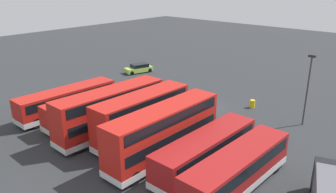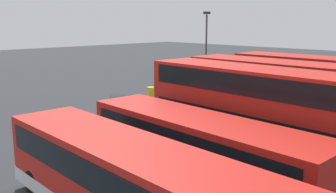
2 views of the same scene
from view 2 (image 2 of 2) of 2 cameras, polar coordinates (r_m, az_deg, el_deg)
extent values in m
plane|color=#2D3033|center=(27.89, -3.49, -2.29)|extent=(140.00, 140.00, 0.00)
cube|color=black|center=(32.12, 19.12, 3.00)|extent=(2.25, 0.10, 1.10)
cylinder|color=black|center=(30.77, 20.27, -0.64)|extent=(0.32, 1.11, 1.10)
cylinder|color=black|center=(32.77, 22.06, -0.07)|extent=(0.32, 1.11, 1.10)
cube|color=black|center=(29.50, 14.99, 2.55)|extent=(2.25, 0.07, 1.10)
cylinder|color=black|center=(28.14, 16.09, -1.45)|extent=(0.31, 1.10, 1.10)
cylinder|color=black|center=(30.07, 18.26, -0.77)|extent=(0.31, 1.10, 1.10)
cube|color=red|center=(23.34, 23.55, 0.24)|extent=(2.56, 11.76, 4.20)
cube|color=silver|center=(23.73, 23.21, -4.09)|extent=(2.60, 11.80, 0.55)
cube|color=black|center=(23.37, 23.51, -0.24)|extent=(2.62, 10.96, 0.90)
cube|color=black|center=(23.12, 23.84, 3.89)|extent=(2.62, 10.96, 0.90)
cube|color=black|center=(26.13, 11.52, 1.61)|extent=(2.25, 0.06, 1.10)
cylinder|color=black|center=(24.79, 12.61, -2.98)|extent=(0.30, 1.10, 1.10)
cylinder|color=black|center=(26.65, 15.28, -2.11)|extent=(0.30, 1.10, 1.10)
cube|color=red|center=(20.47, 16.66, -0.73)|extent=(2.56, 10.40, 4.20)
cube|color=silver|center=(20.91, 16.37, -5.62)|extent=(2.60, 10.44, 0.55)
cube|color=black|center=(20.51, 16.62, -1.27)|extent=(2.62, 9.60, 0.90)
cube|color=black|center=(20.22, 16.90, 3.43)|extent=(2.62, 9.60, 0.90)
cube|color=black|center=(23.44, 5.46, 0.69)|extent=(2.25, 0.06, 1.10)
cylinder|color=black|center=(22.09, 6.30, -4.52)|extent=(0.30, 1.10, 1.10)
cylinder|color=black|center=(23.82, 9.77, -3.45)|extent=(0.30, 1.10, 1.10)
cube|color=red|center=(17.18, 14.18, -2.86)|extent=(2.87, 11.90, 4.20)
cube|color=silver|center=(17.70, 13.89, -8.60)|extent=(2.92, 11.94, 0.55)
cube|color=black|center=(17.23, 14.15, -3.50)|extent=(2.91, 11.11, 0.90)
cube|color=black|center=(16.88, 14.42, 2.09)|extent=(2.91, 11.11, 0.90)
cube|color=black|center=(20.97, 0.49, -0.52)|extent=(2.25, 0.12, 1.10)
cylinder|color=black|center=(19.65, 0.93, -6.47)|extent=(0.33, 1.11, 1.10)
cylinder|color=black|center=(21.20, 5.37, -5.19)|extent=(0.33, 1.11, 1.10)
cube|color=red|center=(14.77, 4.78, -8.12)|extent=(2.86, 10.74, 2.60)
cube|color=silver|center=(15.14, 4.71, -11.78)|extent=(2.90, 10.78, 0.55)
cube|color=black|center=(14.58, 4.82, -5.90)|extent=(2.89, 9.94, 0.90)
cube|color=black|center=(18.50, -7.48, -2.23)|extent=(2.25, 0.12, 1.10)
cylinder|color=black|center=(17.26, -7.66, -9.15)|extent=(0.33, 1.11, 1.10)
cylinder|color=black|center=(18.55, -1.90, -7.58)|extent=(0.33, 1.11, 1.10)
cube|color=red|center=(11.90, -6.11, -13.09)|extent=(2.74, 11.56, 2.60)
cube|color=black|center=(11.66, -6.18, -10.41)|extent=(2.79, 10.77, 0.90)
cube|color=black|center=(16.44, -18.48, -4.46)|extent=(2.25, 0.10, 1.10)
cylinder|color=black|center=(15.34, -19.66, -12.43)|extent=(0.32, 1.10, 1.10)
cylinder|color=black|center=(16.26, -12.28, -10.63)|extent=(0.32, 1.10, 1.10)
cube|color=silver|center=(25.73, -6.67, -2.30)|extent=(3.81, 4.69, 0.70)
cube|color=black|center=(25.78, -6.75, -0.85)|extent=(2.77, 3.10, 0.55)
cylinder|color=black|center=(24.34, -4.36, -3.55)|extent=(0.52, 0.66, 0.64)
cylinder|color=black|center=(24.17, -8.12, -3.75)|extent=(0.52, 0.66, 0.64)
cylinder|color=black|center=(27.41, -5.37, -1.88)|extent=(0.52, 0.66, 0.64)
cylinder|color=black|center=(27.25, -8.71, -2.04)|extent=(0.52, 0.66, 0.64)
cylinder|color=#38383D|center=(36.29, 5.82, 6.61)|extent=(0.16, 0.16, 7.22)
cube|color=#262628|center=(36.18, 5.94, 12.55)|extent=(0.70, 0.30, 0.24)
cylinder|color=yellow|center=(32.80, -2.64, 0.63)|extent=(0.60, 0.60, 0.95)
camera|label=1|loc=(40.84, 63.49, 16.86)|focal=36.00mm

